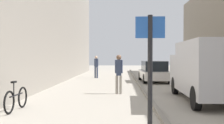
% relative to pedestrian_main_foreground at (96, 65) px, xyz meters
% --- Properties ---
extents(ground_plane, '(80.00, 80.00, 0.00)m').
position_rel_pedestrian_main_foreground_xyz_m(ground_plane, '(1.61, -8.47, -1.06)').
color(ground_plane, '#A8A093').
extents(kerb_strip, '(0.16, 40.00, 0.12)m').
position_rel_pedestrian_main_foreground_xyz_m(kerb_strip, '(3.19, -8.47, -1.00)').
color(kerb_strip, gray).
rests_on(kerb_strip, ground_plane).
extents(pedestrian_main_foreground, '(0.35, 0.26, 1.83)m').
position_rel_pedestrian_main_foreground_xyz_m(pedestrian_main_foreground, '(0.00, 0.00, 0.00)').
color(pedestrian_main_foreground, '#2D3851').
rests_on(pedestrian_main_foreground, ground_plane).
extents(pedestrian_mid_block, '(0.37, 0.24, 1.84)m').
position_rel_pedestrian_main_foreground_xyz_m(pedestrian_mid_block, '(1.94, -9.25, 0.01)').
color(pedestrian_mid_block, gray).
rests_on(pedestrian_mid_block, ground_plane).
extents(delivery_van, '(2.04, 5.44, 2.34)m').
position_rel_pedestrian_main_foreground_xyz_m(delivery_van, '(5.38, -11.16, 0.20)').
color(delivery_van, '#B7B7BC').
rests_on(delivery_van, ground_plane).
extents(parked_car, '(1.96, 4.26, 1.45)m').
position_rel_pedestrian_main_foreground_xyz_m(parked_car, '(4.36, -3.02, -0.34)').
color(parked_car, silver).
rests_on(parked_car, ground_plane).
extents(street_sign_post, '(0.60, 0.10, 2.60)m').
position_rel_pedestrian_main_foreground_xyz_m(street_sign_post, '(2.63, -16.24, 0.49)').
color(street_sign_post, black).
rests_on(street_sign_post, ground_plane).
extents(bicycle_leaning, '(0.10, 1.77, 0.98)m').
position_rel_pedestrian_main_foreground_xyz_m(bicycle_leaning, '(-1.35, -13.25, -0.67)').
color(bicycle_leaning, black).
rests_on(bicycle_leaning, ground_plane).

